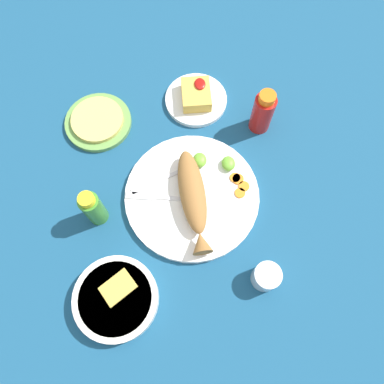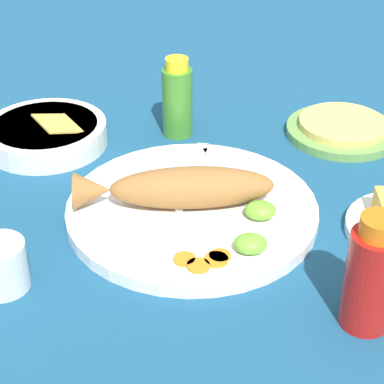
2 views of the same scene
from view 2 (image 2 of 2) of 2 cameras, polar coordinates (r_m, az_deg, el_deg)
The scene contains 17 objects.
ground_plane at distance 0.94m, azimuth -0.00°, elevation -1.95°, with size 4.00×4.00×0.00m, color navy.
main_plate at distance 0.93m, azimuth -0.00°, elevation -1.49°, with size 0.34×0.34×0.02m, color white.
fried_fish at distance 0.91m, azimuth -1.09°, elevation 0.34°, with size 0.27×0.08×0.05m.
fork_near at distance 1.00m, azimuth 0.16°, elevation 1.80°, with size 0.04×0.18×0.00m.
fork_far at distance 0.99m, azimuth 2.87°, elevation 1.45°, with size 0.08×0.18×0.00m.
carrot_slice_near at distance 0.83m, azimuth -0.63°, elevation -5.53°, with size 0.03×0.03×0.00m, color orange.
carrot_slice_mid at distance 0.83m, azimuth 2.01°, elevation -5.56°, with size 0.03×0.03×0.00m, color orange.
carrot_slice_far at distance 0.82m, azimuth 0.52°, elevation -6.07°, with size 0.03×0.03×0.00m, color orange.
carrot_slice_extra at distance 0.84m, azimuth 2.30°, elevation -5.27°, with size 0.03×0.03×0.00m, color orange.
lime_wedge_main at distance 0.84m, azimuth 4.82°, elevation -4.24°, with size 0.04×0.03×0.02m, color #6BB233.
lime_wedge_side at distance 0.90m, azimuth 5.64°, elevation -1.51°, with size 0.04×0.03×0.02m, color #6BB233.
hot_sauce_bottle_red at distance 0.76m, azimuth 14.49°, elevation -6.65°, with size 0.06×0.06×0.14m.
hot_sauce_bottle_green at distance 1.11m, azimuth -1.22°, elevation 7.61°, with size 0.05×0.05×0.13m.
salt_cup at distance 0.84m, azimuth -15.39°, elevation -6.06°, with size 0.06×0.06×0.06m.
guacamole_bowl at distance 1.12m, azimuth -11.88°, elevation 4.76°, with size 0.19×0.19×0.05m.
tortilla_plate at distance 1.16m, azimuth 12.19°, elevation 4.90°, with size 0.18×0.18×0.01m, color #6B9E4C.
tortilla_stack at distance 1.15m, azimuth 12.27°, elevation 5.47°, with size 0.14×0.14×0.01m, color #E0C666.
Camera 2 is at (0.02, -0.77, 0.54)m, focal length 65.00 mm.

